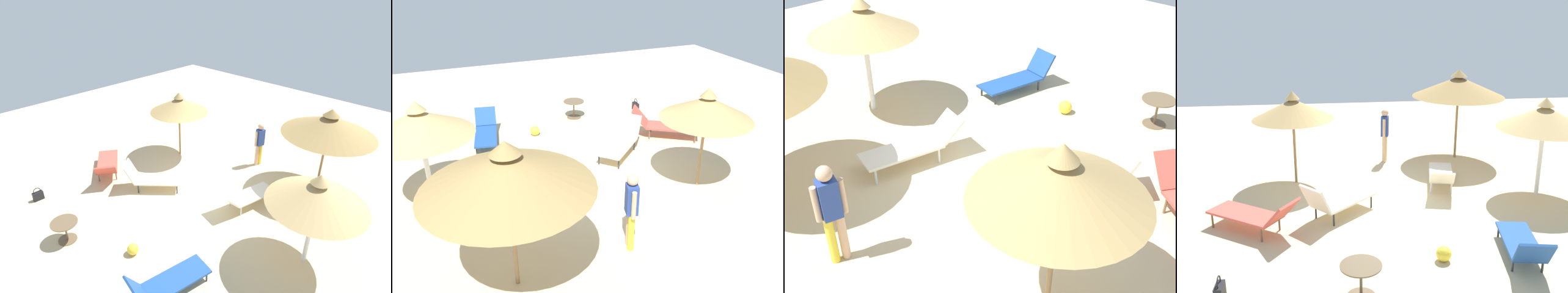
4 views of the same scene
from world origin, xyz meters
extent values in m
cube|color=beige|center=(0.00, 0.00, -0.05)|extent=(24.00, 24.00, 0.10)
cylinder|color=white|center=(3.75, -0.07, 1.02)|extent=(0.11, 0.11, 2.05)
cone|color=tan|center=(3.75, -0.07, 2.03)|extent=(2.30, 2.30, 0.57)
cone|color=tan|center=(3.75, -0.07, 2.42)|extent=(0.41, 0.41, 0.22)
cylinder|color=olive|center=(-2.40, 1.53, 1.08)|extent=(0.07, 0.07, 2.16)
cone|color=tan|center=(-2.40, 1.53, 2.05)|extent=(2.15, 2.15, 0.54)
cone|color=tan|center=(-2.40, 1.53, 2.42)|extent=(0.39, 0.39, 0.22)
cylinder|color=olive|center=(2.55, 3.10, 1.12)|extent=(0.08, 0.08, 2.25)
cone|color=#997A47|center=(2.55, 3.10, 2.28)|extent=(2.82, 2.82, 0.62)
cone|color=#997A47|center=(2.55, 3.10, 2.69)|extent=(0.51, 0.51, 0.22)
cube|color=silver|center=(1.48, 0.88, 0.34)|extent=(0.95, 1.60, 0.05)
cylinder|color=silver|center=(1.38, 1.56, 0.16)|extent=(0.04, 0.04, 0.32)
cylinder|color=silver|center=(1.88, 1.44, 0.16)|extent=(0.04, 0.04, 0.32)
cylinder|color=silver|center=(1.09, 0.33, 0.16)|extent=(0.04, 0.04, 0.32)
cylinder|color=silver|center=(1.59, 0.21, 0.16)|extent=(0.04, 0.04, 0.32)
cube|color=silver|center=(1.26, -0.05, 0.56)|extent=(0.70, 0.58, 0.42)
cube|color=#1E478C|center=(2.06, -2.82, 0.27)|extent=(0.91, 1.64, 0.05)
cylinder|color=#2D2D33|center=(1.92, -2.13, 0.12)|extent=(0.04, 0.04, 0.25)
cylinder|color=#2D2D33|center=(2.44, -2.23, 0.12)|extent=(0.04, 0.04, 0.25)
cylinder|color=#2D2D33|center=(1.68, -3.41, 0.12)|extent=(0.04, 0.04, 0.25)
cylinder|color=#2D2D33|center=(2.20, -3.50, 0.12)|extent=(0.04, 0.04, 0.25)
cube|color=#1E478C|center=(1.89, -3.74, 0.55)|extent=(0.69, 0.48, 0.52)
cube|color=#CC4C3F|center=(-3.38, -1.12, 0.35)|extent=(1.73, 1.49, 0.05)
cylinder|color=brown|center=(-4.11, -0.97, 0.16)|extent=(0.04, 0.04, 0.33)
cylinder|color=brown|center=(-3.78, -0.50, 0.16)|extent=(0.04, 0.04, 0.33)
cylinder|color=brown|center=(-2.98, -1.75, 0.16)|extent=(0.04, 0.04, 0.33)
cylinder|color=brown|center=(-2.65, -1.27, 0.16)|extent=(0.04, 0.04, 0.33)
cube|color=#CC4C3F|center=(-2.53, -1.71, 0.62)|extent=(0.78, 0.83, 0.51)
cube|color=silver|center=(-1.21, -0.58, 0.33)|extent=(1.57, 1.52, 0.05)
cylinder|color=#2D2D33|center=(-0.94, 0.06, 0.15)|extent=(0.04, 0.04, 0.31)
cylinder|color=#2D2D33|center=(-0.55, -0.37, 0.15)|extent=(0.04, 0.04, 0.31)
cylinder|color=#2D2D33|center=(-1.87, -0.79, 0.15)|extent=(0.04, 0.04, 0.31)
cylinder|color=#2D2D33|center=(-1.48, -1.22, 0.15)|extent=(0.04, 0.04, 0.31)
cube|color=silver|center=(-1.87, -1.18, 0.65)|extent=(0.70, 0.73, 0.60)
cylinder|color=yellow|center=(0.28, 3.06, 0.41)|extent=(0.13, 0.13, 0.82)
cylinder|color=tan|center=(0.24, 2.91, 0.41)|extent=(0.13, 0.13, 0.82)
cube|color=navy|center=(0.26, 2.99, 1.13)|extent=(0.28, 0.31, 0.61)
sphere|color=tan|center=(0.26, 2.99, 1.54)|extent=(0.22, 0.22, 0.22)
cylinder|color=tan|center=(0.31, 3.16, 1.10)|extent=(0.09, 0.09, 0.56)
cylinder|color=tan|center=(0.22, 2.81, 1.10)|extent=(0.09, 0.09, 0.56)
cube|color=black|center=(-3.45, -3.63, 0.14)|extent=(0.14, 0.32, 0.28)
torus|color=black|center=(-3.45, -3.63, 0.33)|extent=(0.03, 0.23, 0.22)
cylinder|color=brown|center=(-1.13, -3.84, 0.59)|extent=(0.70, 0.70, 0.02)
cylinder|color=brown|center=(-1.13, -3.84, 0.29)|extent=(0.05, 0.05, 0.58)
sphere|color=yellow|center=(0.53, -2.91, 0.15)|extent=(0.30, 0.30, 0.30)
camera|label=1|loc=(5.90, -6.16, 6.34)|focal=30.01mm
camera|label=2|loc=(3.49, 8.64, 5.40)|focal=37.70mm
camera|label=3|loc=(-4.81, 5.27, 5.31)|focal=45.17mm
camera|label=4|loc=(-1.73, -10.30, 4.64)|focal=41.81mm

